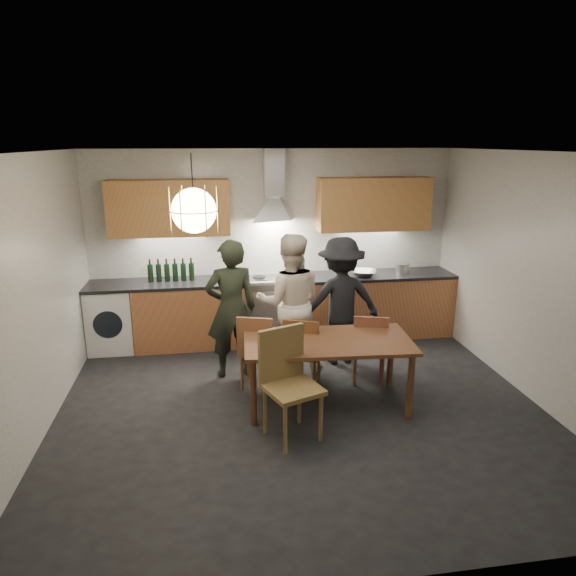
{
  "coord_description": "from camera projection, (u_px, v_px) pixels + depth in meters",
  "views": [
    {
      "loc": [
        -0.87,
        -4.75,
        2.7
      ],
      "look_at": [
        -0.07,
        0.4,
        1.2
      ],
      "focal_mm": 32.0,
      "sensor_mm": 36.0,
      "label": 1
    }
  ],
  "objects": [
    {
      "name": "ground",
      "position": [
        301.0,
        408.0,
        5.38
      ],
      "size": [
        5.0,
        5.0,
        0.0
      ],
      "primitive_type": "plane",
      "color": "black",
      "rests_on": "ground"
    },
    {
      "name": "room_shell",
      "position": [
        302.0,
        248.0,
        4.91
      ],
      "size": [
        5.02,
        4.52,
        2.61
      ],
      "color": "silver",
      "rests_on": "ground"
    },
    {
      "name": "counter_run",
      "position": [
        278.0,
        309.0,
        7.11
      ],
      "size": [
        5.0,
        0.62,
        0.9
      ],
      "color": "#C87D4C",
      "rests_on": "ground"
    },
    {
      "name": "range_stove",
      "position": [
        276.0,
        310.0,
        7.11
      ],
      "size": [
        0.9,
        0.6,
        0.92
      ],
      "color": "silver",
      "rests_on": "ground"
    },
    {
      "name": "wall_fixtures",
      "position": [
        275.0,
        205.0,
        6.83
      ],
      "size": [
        4.3,
        0.54,
        1.1
      ],
      "color": "tan",
      "rests_on": "ground"
    },
    {
      "name": "pendant_lamp",
      "position": [
        194.0,
        211.0,
        4.56
      ],
      "size": [
        0.43,
        0.43,
        0.7
      ],
      "color": "black",
      "rests_on": "ground"
    },
    {
      "name": "dining_table",
      "position": [
        328.0,
        348.0,
        5.3
      ],
      "size": [
        1.77,
        0.97,
        0.73
      ],
      "rotation": [
        0.0,
        0.0,
        -0.07
      ],
      "color": "brown",
      "rests_on": "ground"
    },
    {
      "name": "chair_back_left",
      "position": [
        257.0,
        347.0,
        5.69
      ],
      "size": [
        0.49,
        0.49,
        0.87
      ],
      "rotation": [
        0.0,
        0.0,
        2.84
      ],
      "color": "brown",
      "rests_on": "ground"
    },
    {
      "name": "chair_back_mid",
      "position": [
        302.0,
        349.0,
        5.64
      ],
      "size": [
        0.5,
        0.5,
        0.86
      ],
      "rotation": [
        0.0,
        0.0,
        2.79
      ],
      "color": "brown",
      "rests_on": "ground"
    },
    {
      "name": "chair_back_right",
      "position": [
        370.0,
        344.0,
        5.8
      ],
      "size": [
        0.47,
        0.47,
        0.84
      ],
      "rotation": [
        0.0,
        0.0,
        2.87
      ],
      "color": "brown",
      "rests_on": "ground"
    },
    {
      "name": "chair_front",
      "position": [
        287.0,
        376.0,
        4.77
      ],
      "size": [
        0.61,
        0.61,
        1.04
      ],
      "rotation": [
        0.0,
        0.0,
        0.37
      ],
      "color": "brown",
      "rests_on": "ground"
    },
    {
      "name": "person_left",
      "position": [
        231.0,
        309.0,
        5.94
      ],
      "size": [
        0.65,
        0.47,
        1.65
      ],
      "primitive_type": "imported",
      "rotation": [
        0.0,
        0.0,
        3.27
      ],
      "color": "black",
      "rests_on": "ground"
    },
    {
      "name": "person_mid",
      "position": [
        290.0,
        303.0,
        6.13
      ],
      "size": [
        0.87,
        0.72,
        1.67
      ],
      "primitive_type": "imported",
      "rotation": [
        0.0,
        0.0,
        3.03
      ],
      "color": "beige",
      "rests_on": "ground"
    },
    {
      "name": "person_right",
      "position": [
        340.0,
        301.0,
        6.32
      ],
      "size": [
        1.06,
        0.65,
        1.59
      ],
      "primitive_type": "imported",
      "rotation": [
        0.0,
        0.0,
        3.2
      ],
      "color": "black",
      "rests_on": "ground"
    },
    {
      "name": "mixing_bowl",
      "position": [
        364.0,
        273.0,
        7.06
      ],
      "size": [
        0.42,
        0.42,
        0.08
      ],
      "primitive_type": "imported",
      "rotation": [
        0.0,
        0.0,
        -0.28
      ],
      "color": "#AAA9AD",
      "rests_on": "counter_run"
    },
    {
      "name": "stock_pot",
      "position": [
        402.0,
        269.0,
        7.19
      ],
      "size": [
        0.22,
        0.22,
        0.14
      ],
      "primitive_type": "cylinder",
      "rotation": [
        0.0,
        0.0,
        -0.15
      ],
      "color": "silver",
      "rests_on": "counter_run"
    },
    {
      "name": "wine_bottles",
      "position": [
        171.0,
        270.0,
        6.79
      ],
      "size": [
        0.61,
        0.07,
        0.3
      ],
      "color": "black",
      "rests_on": "counter_run"
    }
  ]
}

